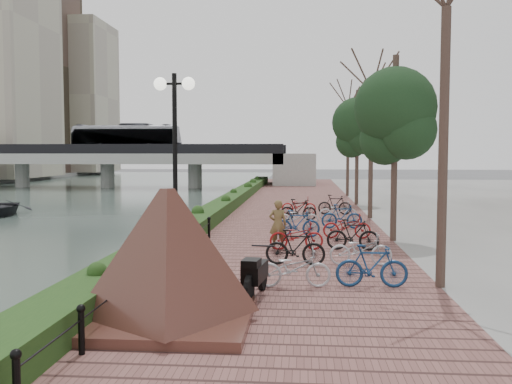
# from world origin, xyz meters

# --- Properties ---
(ground) EXTENTS (220.00, 220.00, 0.00)m
(ground) POSITION_xyz_m (0.00, 0.00, 0.00)
(ground) COLOR #59595B
(ground) RESTS_ON ground
(river_water) EXTENTS (30.00, 130.00, 0.02)m
(river_water) POSITION_xyz_m (-15.00, 25.00, 0.01)
(river_water) COLOR #3F4F4A
(river_water) RESTS_ON ground
(promenade) EXTENTS (8.00, 75.00, 0.50)m
(promenade) POSITION_xyz_m (4.00, 17.50, 0.25)
(promenade) COLOR brown
(promenade) RESTS_ON ground
(hedge) EXTENTS (1.10, 56.00, 0.60)m
(hedge) POSITION_xyz_m (0.60, 20.00, 0.80)
(hedge) COLOR #1A3C16
(hedge) RESTS_ON promenade
(chain_fence) EXTENTS (0.10, 14.10, 0.70)m
(chain_fence) POSITION_xyz_m (1.40, 2.00, 0.85)
(chain_fence) COLOR black
(chain_fence) RESTS_ON promenade
(granite_monument) EXTENTS (3.96, 3.96, 2.48)m
(granite_monument) POSITION_xyz_m (2.36, -1.28, 1.75)
(granite_monument) COLOR #42271C
(granite_monument) RESTS_ON promenade
(lamppost) EXTENTS (1.02, 0.32, 5.05)m
(lamppost) POSITION_xyz_m (1.66, 2.46, 4.12)
(lamppost) COLOR black
(lamppost) RESTS_ON promenade
(motorcycle) EXTENTS (0.75, 1.75, 1.06)m
(motorcycle) POSITION_xyz_m (3.81, 0.66, 1.03)
(motorcycle) COLOR black
(motorcycle) RESTS_ON promenade
(pedestrian) EXTENTS (0.60, 0.41, 1.59)m
(pedestrian) POSITION_xyz_m (4.00, 6.95, 1.29)
(pedestrian) COLOR brown
(pedestrian) RESTS_ON promenade
(bicycle_parking) EXTENTS (2.40, 17.32, 1.00)m
(bicycle_parking) POSITION_xyz_m (5.49, 9.49, 0.97)
(bicycle_parking) COLOR #B5B5BB
(bicycle_parking) RESTS_ON promenade
(street_trees) EXTENTS (3.20, 37.12, 6.80)m
(street_trees) POSITION_xyz_m (8.00, 12.68, 3.69)
(street_trees) COLOR #35261F
(street_trees) RESTS_ON promenade
(bridge) EXTENTS (36.00, 10.77, 6.50)m
(bridge) POSITION_xyz_m (-14.57, 45.00, 3.37)
(bridge) COLOR #9B9A96
(bridge) RESTS_ON ground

